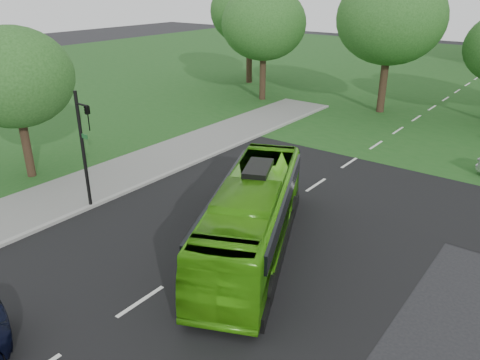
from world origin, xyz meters
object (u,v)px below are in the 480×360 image
at_px(tree_park_f, 250,11).
at_px(bus, 252,216).
at_px(traffic_light, 84,142).
at_px(tree_park_b, 391,18).
at_px(tree_park_a, 264,24).
at_px(tree_side_near, 14,77).

distance_m(tree_park_f, bus, 33.24).
height_order(bus, traffic_light, traffic_light).
xyz_separation_m(tree_park_b, tree_park_f, (-15.39, 3.14, -0.16)).
xyz_separation_m(tree_park_b, traffic_light, (-4.01, -24.81, -3.94)).
bearing_deg(traffic_light, tree_park_f, 110.96).
bearing_deg(tree_park_a, tree_park_f, 135.15).
bearing_deg(traffic_light, bus, 9.74).
bearing_deg(tree_park_b, tree_park_a, -167.80).
distance_m(tree_side_near, bus, 14.50).
bearing_deg(tree_side_near, bus, 4.65).
height_order(tree_park_a, traffic_light, tree_park_a).
bearing_deg(tree_park_f, traffic_light, -67.85).
bearing_deg(tree_park_b, traffic_light, -99.18).
xyz_separation_m(tree_park_f, tree_side_near, (5.48, -27.54, -1.69)).
distance_m(bus, traffic_light, 8.36).
height_order(tree_park_f, traffic_light, tree_park_f).
distance_m(tree_park_b, traffic_light, 25.44).
xyz_separation_m(tree_park_f, bus, (19.41, -26.41, -5.55)).
bearing_deg(bus, tree_park_b, 75.61).
height_order(tree_park_b, tree_side_near, tree_park_b).
bearing_deg(traffic_light, tree_side_near, 174.77).
relative_size(tree_park_a, tree_park_b, 0.89).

